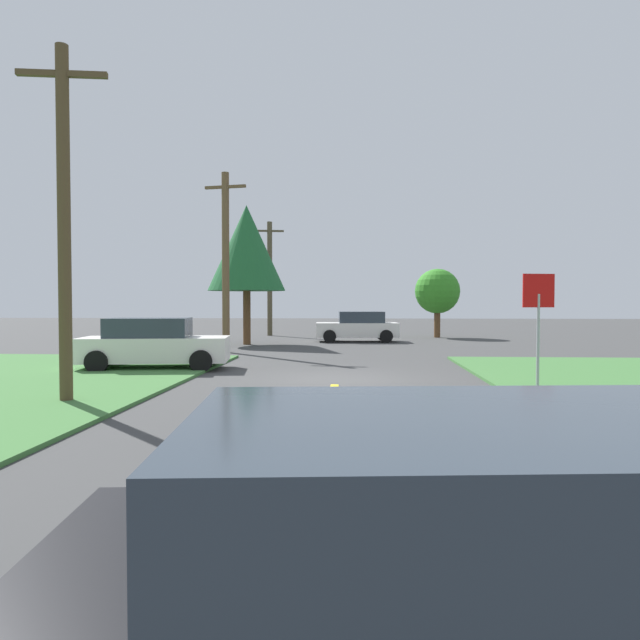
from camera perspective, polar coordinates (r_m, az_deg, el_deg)
ground_plane at (r=15.50m, az=1.64°, el=-6.01°), size 120.00×120.00×0.00m
lane_stripe_center at (r=7.66m, az=-0.52°, el=-14.07°), size 0.20×14.00×0.01m
stop_sign at (r=13.96m, az=21.12°, el=1.05°), size 0.76×0.20×2.76m
car_behind_on_main_road at (r=2.87m, az=21.05°, el=-25.00°), size 4.71×2.43×1.62m
car_approaching_junction at (r=30.46m, az=3.84°, el=-0.68°), size 4.46×2.24×1.62m
parked_car_near_building at (r=18.45m, az=-16.41°, el=-2.33°), size 4.69×2.38×1.62m
utility_pole_near at (r=12.92m, az=-24.36°, el=9.29°), size 1.80×0.39×7.35m
utility_pole_mid at (r=24.20m, az=-9.48°, el=5.96°), size 1.80×0.41×7.54m
utility_pole_far at (r=36.14m, az=-5.08°, el=4.31°), size 1.79×0.42×7.22m
oak_tree_left at (r=28.64m, az=-7.40°, el=7.16°), size 3.87×3.87×6.95m
pine_tree_center at (r=34.75m, az=11.73°, el=2.82°), size 2.69×2.69×4.13m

